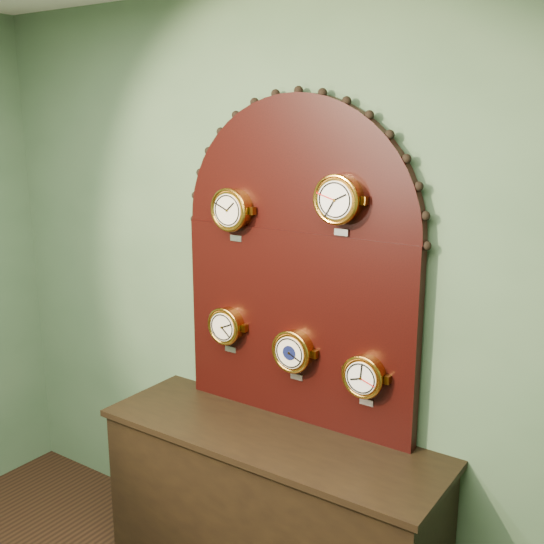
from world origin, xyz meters
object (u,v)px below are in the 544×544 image
Objects in this scene: hygrometer at (226,326)px; barometer at (293,351)px; arabic_clock at (338,199)px; tide_clock at (364,376)px; shop_counter at (270,518)px; display_board at (297,254)px; roman_clock at (231,210)px.

hygrometer reaches higher than barometer.
tide_clock is at bearing 0.22° from arabic_clock.
shop_counter is 6.06× the size of arabic_clock.
arabic_clock is 0.76m from tide_clock.
display_board is (0.00, 0.22, 1.23)m from shop_counter.
shop_counter is at bearing -158.23° from tide_clock.
display_board is 6.04× the size of barometer.
shop_counter is 1.45m from roman_clock.
tide_clock is at bearing 0.03° from roman_clock.
arabic_clock reaches higher than tide_clock.
roman_clock is at bearing 154.28° from shop_counter.
barometer is 0.36m from tide_clock.
hygrometer reaches higher than shop_counter.
display_board is 6.26× the size of tide_clock.
display_board is 0.54m from hygrometer.
barometer is (0.35, -0.00, -0.62)m from roman_clock.
shop_counter is at bearing -90.00° from display_board.
hygrometer is at bearing 179.39° from roman_clock.
roman_clock is 0.97m from tide_clock.
shop_counter is at bearing -23.07° from hygrometer.
hygrometer is (-0.04, 0.00, -0.57)m from roman_clock.
arabic_clock is 0.89m from hygrometer.
roman_clock reaches higher than hygrometer.
roman_clock is 0.97× the size of arabic_clock.
tide_clock is (0.75, -0.00, -0.09)m from hygrometer.
hygrometer is at bearing 179.99° from tide_clock.
display_board is 6.35× the size of hygrometer.
display_board is at bearing 170.35° from tide_clock.
roman_clock is 1.05× the size of tide_clock.
hygrometer is at bearing -169.75° from display_board.
arabic_clock is 0.74m from barometer.
roman_clock reaches higher than tide_clock.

